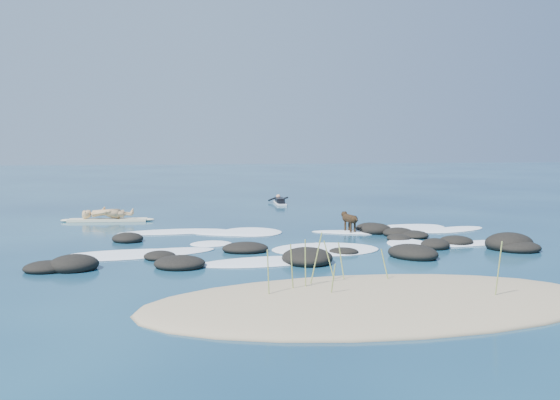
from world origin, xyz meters
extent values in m
plane|color=#0A2642|center=(0.00, 0.00, 0.00)|extent=(160.00, 160.00, 0.00)
ellipsoid|color=#9E8966|center=(0.00, -8.20, 0.00)|extent=(9.00, 4.40, 0.60)
cylinder|color=#8FA24E|center=(-1.25, -7.73, 0.66)|extent=(0.07, 0.12, 1.07)
cylinder|color=#8FA24E|center=(-1.01, -7.54, 0.72)|extent=(0.22, 0.26, 1.17)
cylinder|color=#8FA24E|center=(-1.54, -7.85, 0.63)|extent=(0.13, 0.19, 1.02)
cylinder|color=#8FA24E|center=(-0.33, -7.06, 0.56)|extent=(0.13, 0.16, 0.87)
cylinder|color=#8FA24E|center=(2.02, -8.99, 0.69)|extent=(0.03, 0.21, 1.13)
cylinder|color=#8FA24E|center=(0.51, -7.32, 0.51)|extent=(0.20, 0.07, 0.76)
cylinder|color=#8FA24E|center=(-0.90, -8.37, 0.48)|extent=(0.07, 0.18, 0.72)
cylinder|color=#8FA24E|center=(-2.05, -8.12, 0.61)|extent=(0.07, 0.10, 0.97)
cylinder|color=#8FA24E|center=(-0.59, -7.07, 0.59)|extent=(0.25, 0.10, 0.92)
ellipsoid|color=black|center=(3.92, -2.48, 0.09)|extent=(1.20, 1.26, 0.37)
ellipsoid|color=black|center=(3.45, -0.87, 0.06)|extent=(0.73, 0.84, 0.26)
ellipsoid|color=black|center=(-1.56, -1.97, 0.09)|extent=(1.38, 1.16, 0.35)
ellipsoid|color=black|center=(-5.96, -3.68, 0.12)|extent=(1.52, 1.46, 0.49)
ellipsoid|color=black|center=(6.12, -2.40, 0.08)|extent=(0.81, 0.65, 0.31)
ellipsoid|color=black|center=(3.83, 0.06, 0.09)|extent=(1.20, 1.17, 0.36)
ellipsoid|color=black|center=(-3.92, -2.61, 0.07)|extent=(0.94, 1.04, 0.26)
ellipsoid|color=black|center=(-3.46, -3.89, 0.09)|extent=(1.51, 1.43, 0.38)
ellipsoid|color=black|center=(1.05, -2.83, 0.05)|extent=(1.03, 0.96, 0.22)
ellipsoid|color=black|center=(-6.57, -3.72, 0.08)|extent=(1.26, 1.15, 0.32)
ellipsoid|color=black|center=(2.67, -3.76, 0.11)|extent=(1.62, 1.81, 0.46)
ellipsoid|color=black|center=(5.95, -3.00, 0.16)|extent=(1.90, 1.80, 0.62)
ellipsoid|color=black|center=(-4.87, 0.61, 0.09)|extent=(1.27, 1.34, 0.36)
ellipsoid|color=black|center=(-0.26, -3.89, 0.12)|extent=(1.54, 1.77, 0.49)
ellipsoid|color=black|center=(3.32, 1.27, 0.10)|extent=(1.26, 1.34, 0.40)
ellipsoid|color=black|center=(4.18, -0.33, 0.07)|extent=(1.21, 1.37, 0.28)
ellipsoid|color=black|center=(6.00, -3.42, 0.10)|extent=(1.29, 1.11, 0.38)
ellipsoid|color=black|center=(4.84, -1.96, 0.09)|extent=(1.04, 1.00, 0.35)
ellipsoid|color=black|center=(3.29, 0.76, 0.12)|extent=(1.28, 1.17, 0.46)
ellipsoid|color=white|center=(4.96, 2.06, 0.01)|extent=(2.89, 1.42, 0.12)
ellipsoid|color=white|center=(5.41, -2.01, 0.01)|extent=(3.91, 1.42, 0.12)
ellipsoid|color=white|center=(-1.47, 1.43, 0.01)|extent=(2.95, 1.85, 0.12)
ellipsoid|color=white|center=(3.45, -1.74, 0.01)|extent=(1.69, 2.36, 0.12)
ellipsoid|color=white|center=(-2.38, -0.49, 0.01)|extent=(1.42, 1.31, 0.12)
ellipsoid|color=white|center=(2.65, 0.98, 0.01)|extent=(3.09, 1.84, 0.12)
ellipsoid|color=white|center=(0.73, -2.10, 0.01)|extent=(3.13, 2.33, 0.12)
ellipsoid|color=white|center=(6.28, 0.99, 0.01)|extent=(2.97, 2.04, 0.12)
ellipsoid|color=white|center=(-0.78, 1.85, 0.01)|extent=(2.46, 2.63, 0.12)
ellipsoid|color=white|center=(-4.84, -1.56, 0.01)|extent=(3.20, 1.08, 0.12)
ellipsoid|color=white|center=(-4.26, -1.88, 0.01)|extent=(4.15, 2.41, 0.12)
ellipsoid|color=white|center=(-3.40, 2.38, 0.01)|extent=(3.86, 1.50, 0.12)
ellipsoid|color=white|center=(4.63, 1.55, 0.01)|extent=(4.02, 2.89, 0.12)
ellipsoid|color=white|center=(-1.30, -3.66, 0.01)|extent=(3.63, 1.74, 0.12)
ellipsoid|color=white|center=(2.45, 1.07, 0.01)|extent=(1.10, 0.90, 0.12)
cube|color=beige|center=(-5.82, 6.03, 0.06)|extent=(3.06, 0.94, 0.10)
ellipsoid|color=beige|center=(-4.33, 5.87, 0.06)|extent=(0.63, 0.41, 0.11)
ellipsoid|color=beige|center=(-7.32, 6.19, 0.06)|extent=(0.63, 0.41, 0.11)
imported|color=tan|center=(-5.82, 6.03, 1.08)|extent=(0.54, 0.76, 1.96)
cube|color=white|center=(2.25, 11.85, 0.05)|extent=(0.70, 2.19, 0.08)
ellipsoid|color=white|center=(2.36, 12.92, 0.05)|extent=(0.30, 0.49, 0.08)
cube|color=black|center=(2.25, 11.85, 0.20)|extent=(0.52, 1.35, 0.21)
sphere|color=tan|center=(2.32, 12.61, 0.31)|extent=(0.25, 0.25, 0.22)
cylinder|color=black|center=(2.07, 12.78, 0.19)|extent=(0.54, 0.24, 0.24)
cylinder|color=black|center=(2.61, 12.72, 0.19)|extent=(0.51, 0.34, 0.24)
cube|color=black|center=(2.17, 11.12, 0.16)|extent=(0.38, 0.57, 0.14)
cylinder|color=black|center=(2.45, 0.97, 0.49)|extent=(0.38, 0.62, 0.28)
sphere|color=black|center=(2.41, 1.23, 0.49)|extent=(0.34, 0.34, 0.30)
sphere|color=black|center=(2.50, 0.71, 0.49)|extent=(0.31, 0.31, 0.27)
sphere|color=black|center=(2.38, 1.39, 0.59)|extent=(0.24, 0.24, 0.21)
cone|color=black|center=(2.36, 1.52, 0.58)|extent=(0.13, 0.15, 0.11)
cone|color=black|center=(2.33, 1.38, 0.68)|extent=(0.11, 0.09, 0.10)
cone|color=black|center=(2.44, 1.39, 0.68)|extent=(0.11, 0.09, 0.10)
cylinder|color=black|center=(2.35, 1.15, 0.19)|extent=(0.08, 0.08, 0.38)
cylinder|color=black|center=(2.49, 1.18, 0.19)|extent=(0.08, 0.08, 0.38)
cylinder|color=black|center=(2.41, 0.76, 0.19)|extent=(0.08, 0.08, 0.38)
cylinder|color=black|center=(2.56, 0.78, 0.19)|extent=(0.08, 0.08, 0.38)
cylinder|color=black|center=(2.52, 0.58, 0.54)|extent=(0.10, 0.28, 0.17)
camera|label=1|loc=(-4.07, -19.07, 2.96)|focal=40.00mm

